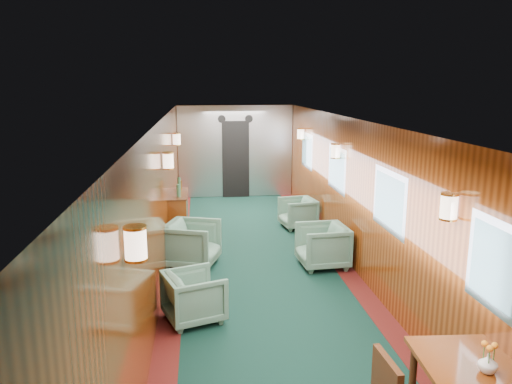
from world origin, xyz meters
TOP-DOWN VIEW (x-y plane):
  - room at (0.00, 0.00)m, footprint 12.00×12.10m
  - bulkhead at (0.00, 5.91)m, footprint 2.98×0.17m
  - windows_right at (1.49, 0.25)m, footprint 0.02×8.60m
  - wall_sconces at (0.00, 0.57)m, footprint 2.97×7.97m
  - dining_table at (1.13, -3.80)m, footprint 0.81×1.11m
  - credenza at (-1.34, 2.01)m, footprint 0.34×1.08m
  - flower_vase at (1.20, -3.85)m, footprint 0.18×0.18m
  - armchair_left_near at (-1.04, -1.14)m, footprint 0.88×0.87m
  - armchair_left_far at (-1.08, 0.83)m, footprint 1.02×1.01m
  - armchair_right_near at (1.02, 0.54)m, footprint 0.82×0.80m
  - armchair_right_far at (1.06, 2.81)m, footprint 0.79×0.77m

SIDE VIEW (x-z plane):
  - armchair_right_far at x=1.06m, z-range 0.00..0.62m
  - armchair_left_near at x=-1.04m, z-range 0.00..0.63m
  - armchair_right_near at x=1.02m, z-range 0.00..0.70m
  - armchair_left_far at x=-1.08m, z-range 0.00..0.74m
  - credenza at x=-1.34m, z-range -0.13..1.11m
  - dining_table at x=1.13m, z-range 0.27..1.07m
  - flower_vase at x=1.20m, z-range 0.80..0.95m
  - bulkhead at x=0.00m, z-range -0.01..2.38m
  - windows_right at x=1.49m, z-range 1.05..1.85m
  - room at x=0.00m, z-range 0.43..2.83m
  - wall_sconces at x=0.00m, z-range 1.66..1.91m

